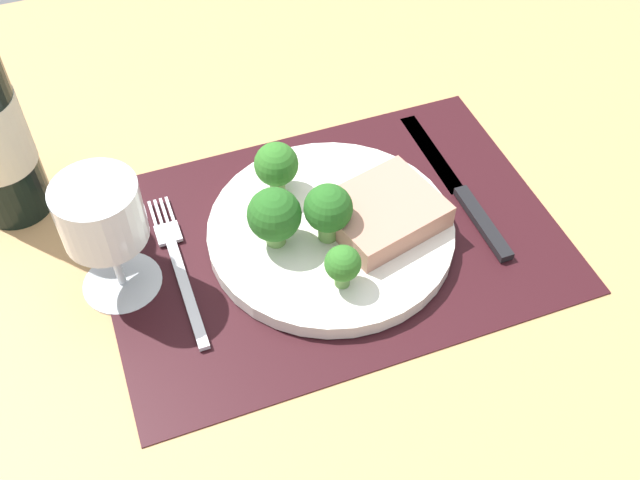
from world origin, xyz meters
TOP-DOWN VIEW (x-y plane):
  - ground_plane at (0.00, 0.00)cm, footprint 140.00×110.00cm
  - placemat at (0.00, 0.00)cm, footprint 44.44×31.09cm
  - plate at (0.00, 0.00)cm, footprint 24.27×24.27cm
  - steak at (4.99, -1.11)cm, footprint 12.48×11.26cm
  - broccoli_front_edge at (-5.64, 0.38)cm, footprint 5.14×5.14cm
  - broccoli_center at (-0.75, -1.16)cm, footprint 4.64×4.64cm
  - broccoli_back_left at (-3.31, 6.54)cm, footprint 4.43×4.43cm
  - broccoli_near_fork at (-1.56, -6.95)cm, footprint 3.35×3.35cm
  - fork at (-15.08, 1.42)cm, footprint 2.40×19.20cm
  - knife at (14.86, 0.53)cm, footprint 1.80×23.00cm
  - wine_glass at (-20.48, 1.63)cm, footprint 7.46×7.46cm

SIDE VIEW (x-z plane):
  - ground_plane at x=0.00cm, z-range -3.00..0.00cm
  - placemat at x=0.00cm, z-range 0.00..0.30cm
  - fork at x=-15.08cm, z-range 0.30..0.80cm
  - knife at x=14.86cm, z-range 0.20..1.00cm
  - plate at x=0.00cm, z-range 0.30..1.90cm
  - steak at x=4.99cm, z-range 1.90..4.44cm
  - broccoli_near_fork at x=-1.56cm, z-range 2.37..6.97cm
  - broccoli_back_left at x=-3.31cm, z-range 2.45..8.22cm
  - broccoli_front_edge at x=-5.64cm, z-range 2.38..8.73cm
  - broccoli_center at x=-0.75cm, z-range 2.53..8.84cm
  - wine_glass at x=-20.48cm, z-range 2.55..15.34cm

